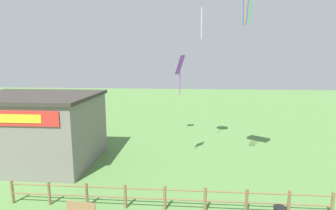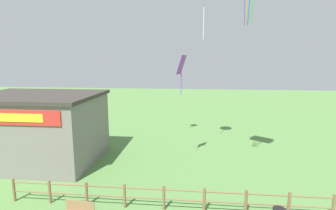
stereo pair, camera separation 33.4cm
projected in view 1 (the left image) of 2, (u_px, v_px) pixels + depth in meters
The scene contains 3 objects.
wooden_fence at pixel (165, 196), 12.68m from camera, with size 15.70×0.14×1.23m.
seaside_building at pixel (35, 129), 18.46m from camera, with size 8.60×6.62×4.85m.
kite_purple_streamer at pixel (180, 67), 17.26m from camera, with size 0.67×1.03×2.62m.
Camera 1 is at (1.07, -4.96, 7.24)m, focal length 28.00 mm.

